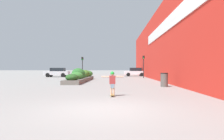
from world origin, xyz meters
name	(u,v)px	position (x,y,z in m)	size (l,w,h in m)	color
ground_plane	(102,109)	(0.00, 0.00, 0.00)	(300.00, 300.00, 0.00)	gray
building_wall_right	(157,46)	(5.44, 17.92, 4.14)	(0.67, 48.65, 8.26)	red
planter_box	(81,76)	(-3.46, 15.28, 0.51)	(1.62, 10.37, 1.42)	#605B54
skateboard	(112,95)	(0.28, 3.17, 0.07)	(0.24, 0.69, 0.09)	olive
skateboarder	(112,80)	(0.28, 3.17, 0.79)	(1.08, 0.20, 1.15)	tan
trash_bin	(164,80)	(4.10, 8.50, 0.53)	(0.57, 0.57, 1.05)	#514C47
car_leftmost	(135,72)	(3.74, 29.65, 0.80)	(3.86, 2.00, 1.53)	silver
car_center_left	(57,72)	(-9.39, 25.88, 0.79)	(4.01, 1.85, 1.50)	#BCBCC1
traffic_light_left	(82,63)	(-4.64, 22.63, 2.14)	(0.28, 0.30, 3.10)	black
traffic_light_right	(144,63)	(4.44, 22.99, 2.26)	(0.28, 0.30, 3.30)	black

